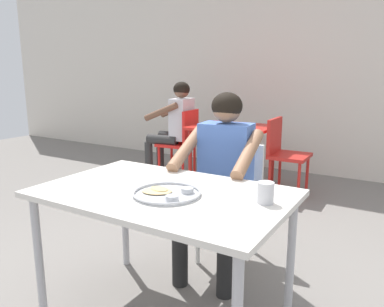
# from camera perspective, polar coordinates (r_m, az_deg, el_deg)

# --- Properties ---
(back_wall) EXTENTS (12.00, 0.12, 3.40)m
(back_wall) POSITION_cam_1_polar(r_m,az_deg,el_deg) (5.13, 20.28, 15.77)
(back_wall) COLOR silver
(back_wall) RESTS_ON ground
(table_foreground) EXTENTS (1.27, 0.81, 0.73)m
(table_foreground) POSITION_cam_1_polar(r_m,az_deg,el_deg) (1.96, -4.32, -7.55)
(table_foreground) COLOR silver
(table_foreground) RESTS_ON ground
(thali_tray) EXTENTS (0.34, 0.34, 0.03)m
(thali_tray) POSITION_cam_1_polar(r_m,az_deg,el_deg) (1.87, -3.79, -5.97)
(thali_tray) COLOR #B7BABF
(thali_tray) RESTS_ON table_foreground
(drinking_cup) EXTENTS (0.08, 0.08, 0.10)m
(drinking_cup) POSITION_cam_1_polar(r_m,az_deg,el_deg) (1.77, 11.05, -5.74)
(drinking_cup) COLOR silver
(drinking_cup) RESTS_ON table_foreground
(chair_foreground) EXTENTS (0.45, 0.44, 0.82)m
(chair_foreground) POSITION_cam_1_polar(r_m,az_deg,el_deg) (2.73, 6.04, -5.74)
(chair_foreground) COLOR silver
(chair_foreground) RESTS_ON ground
(diner_foreground) EXTENTS (0.53, 0.58, 1.20)m
(diner_foreground) POSITION_cam_1_polar(r_m,az_deg,el_deg) (2.47, 4.41, -2.06)
(diner_foreground) COLOR black
(diner_foreground) RESTS_ON ground
(table_background_red) EXTENTS (0.88, 0.76, 0.71)m
(table_background_red) POSITION_cam_1_polar(r_m,az_deg,el_deg) (4.40, 6.16, 3.01)
(table_background_red) COLOR red
(table_background_red) RESTS_ON ground
(chair_red_left) EXTENTS (0.45, 0.44, 0.86)m
(chair_red_left) POSITION_cam_1_polar(r_m,az_deg,el_deg) (4.72, -1.42, 2.18)
(chair_red_left) COLOR red
(chair_red_left) RESTS_ON ground
(chair_red_right) EXTENTS (0.40, 0.44, 0.83)m
(chair_red_right) POSITION_cam_1_polar(r_m,az_deg,el_deg) (4.21, 13.62, 0.52)
(chair_red_right) COLOR red
(chair_red_right) RESTS_ON ground
(patron_background) EXTENTS (0.58, 0.54, 1.20)m
(patron_background) POSITION_cam_1_polar(r_m,az_deg,el_deg) (4.76, -2.56, 4.97)
(patron_background) COLOR #303030
(patron_background) RESTS_ON ground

